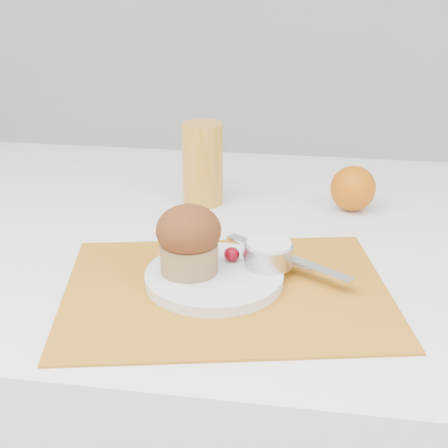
% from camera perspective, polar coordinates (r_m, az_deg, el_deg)
% --- Properties ---
extents(table, '(1.20, 0.80, 0.75)m').
position_cam_1_polar(table, '(1.16, 0.94, -17.63)').
color(table, white).
rests_on(table, ground).
extents(placemat, '(0.46, 0.37, 0.00)m').
position_cam_1_polar(placemat, '(0.78, 0.22, -6.10)').
color(placemat, '#BC721A').
rests_on(placemat, table).
extents(plate, '(0.21, 0.21, 0.01)m').
position_cam_1_polar(plate, '(0.80, -0.90, -4.85)').
color(plate, silver).
rests_on(plate, placemat).
extents(ramekin, '(0.08, 0.08, 0.03)m').
position_cam_1_polar(ramekin, '(0.81, 4.10, -2.82)').
color(ramekin, '#BABABE').
rests_on(ramekin, plate).
extents(cream, '(0.07, 0.07, 0.01)m').
position_cam_1_polar(cream, '(0.80, 4.13, -1.91)').
color(cream, white).
rests_on(cream, ramekin).
extents(raspberry_near, '(0.02, 0.02, 0.02)m').
position_cam_1_polar(raspberry_near, '(0.82, 0.71, -2.78)').
color(raspberry_near, '#57020B').
rests_on(raspberry_near, plate).
extents(raspberry_far, '(0.02, 0.02, 0.02)m').
position_cam_1_polar(raspberry_far, '(0.82, 2.43, -2.78)').
color(raspberry_far, '#4E020D').
rests_on(raspberry_far, plate).
extents(butter_knife, '(0.17, 0.12, 0.00)m').
position_cam_1_polar(butter_knife, '(0.83, 5.72, -3.05)').
color(butter_knife, silver).
rests_on(butter_knife, plate).
extents(orange, '(0.07, 0.07, 0.07)m').
position_cam_1_polar(orange, '(1.04, 11.71, 3.22)').
color(orange, '#CC5D07').
rests_on(orange, table).
extents(juice_glass, '(0.07, 0.07, 0.14)m').
position_cam_1_polar(juice_glass, '(1.04, -1.95, 5.52)').
color(juice_glass, gold).
rests_on(juice_glass, table).
extents(muffin, '(0.08, 0.08, 0.09)m').
position_cam_1_polar(muffin, '(0.78, -3.24, -1.38)').
color(muffin, '#A07D4D').
rests_on(muffin, plate).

